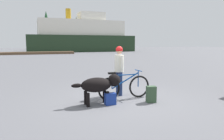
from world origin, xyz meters
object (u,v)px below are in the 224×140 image
Objects in this scene: dog at (100,85)px; ferry_boat at (82,37)px; person_cyclist at (119,66)px; backpack at (151,94)px; handbag_pannier at (110,99)px; bicycle at (124,87)px.

ferry_boat is (8.67, 39.70, 2.62)m from dog.
person_cyclist is 1.53m from backpack.
ferry_boat reaches higher than handbag_pannier.
bicycle is 5.20× the size of handbag_pannier.
dog is at bearing 165.74° from backpack.
backpack is at bearing -14.26° from dog.
handbag_pannier is at bearing -145.52° from bicycle.
backpack is (0.61, -0.66, -0.15)m from bicycle.
handbag_pannier is (-1.26, 0.21, -0.08)m from backpack.
person_cyclist is at bearing 54.47° from handbag_pannier.
bicycle reaches higher than handbag_pannier.
person_cyclist is 3.40× the size of backpack.
backpack is at bearing -100.11° from ferry_boat.
dog is at bearing 147.17° from handbag_pannier.
ferry_boat is (7.75, 39.43, 2.81)m from bicycle.
handbag_pannier is at bearing -32.83° from dog.
dog is 40.72m from ferry_boat.
bicycle is 1.06× the size of person_cyclist.
ferry_boat is (7.15, 40.09, 2.95)m from backpack.
ferry_boat is (7.70, 38.89, 2.18)m from person_cyclist.
dog is at bearing -102.32° from ferry_boat.
bicycle is 0.91m from backpack.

